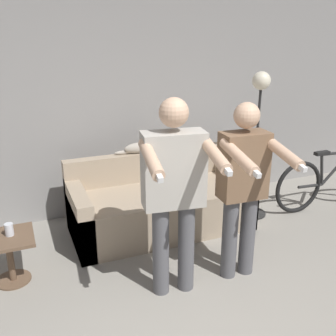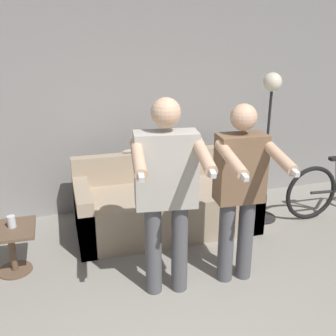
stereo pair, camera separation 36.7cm
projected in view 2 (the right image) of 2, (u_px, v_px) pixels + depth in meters
wall_back at (124, 106)px, 4.66m from camera, size 10.00×0.05×2.60m
couch at (166, 205)px, 4.44m from camera, size 1.99×0.88×0.82m
person_left at (167, 186)px, 3.11m from camera, size 0.63×0.73×1.69m
person_right at (240, 185)px, 3.30m from camera, size 0.50×0.69×1.61m
cat at (150, 146)px, 4.53m from camera, size 0.51×0.12×0.17m
floor_lamp at (269, 121)px, 4.35m from camera, size 0.35×0.35×1.72m
side_table at (11, 241)px, 3.61m from camera, size 0.45×0.45×0.45m
cup at (12, 222)px, 3.58m from camera, size 0.07×0.07×0.11m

